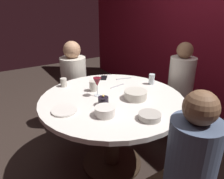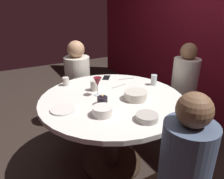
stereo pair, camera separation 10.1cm
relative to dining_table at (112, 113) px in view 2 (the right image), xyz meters
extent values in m
plane|color=#2D231E|center=(0.00, 0.00, -0.60)|extent=(8.00, 8.00, 0.00)
cylinder|color=silver|center=(0.00, 0.00, 0.14)|extent=(1.31, 1.31, 0.04)
cylinder|color=#332319|center=(0.00, 0.00, -0.24)|extent=(0.14, 0.14, 0.72)
cylinder|color=#2D2116|center=(0.00, 0.00, -0.58)|extent=(0.60, 0.60, 0.03)
cube|color=#3F2D1E|center=(-0.90, 0.00, -0.15)|extent=(0.40, 0.40, 0.04)
cylinder|color=beige|center=(-0.90, 0.00, 0.11)|extent=(0.31, 0.31, 0.46)
sphere|color=tan|center=(-0.90, 0.00, 0.43)|extent=(0.21, 0.21, 0.21)
cylinder|color=#332319|center=(-1.07, -0.17, -0.38)|extent=(0.04, 0.04, 0.43)
cylinder|color=#332319|center=(-0.73, -0.17, -0.38)|extent=(0.04, 0.04, 0.43)
cylinder|color=#332319|center=(-1.07, 0.17, -0.38)|extent=(0.04, 0.04, 0.43)
cylinder|color=#332319|center=(-0.73, 0.17, -0.38)|extent=(0.04, 0.04, 0.43)
cube|color=#3F2D1E|center=(0.00, 0.92, -0.15)|extent=(0.40, 0.40, 0.04)
cylinder|color=beige|center=(0.00, 0.92, 0.14)|extent=(0.28, 0.28, 0.53)
sphere|color=#8C6647|center=(0.00, 0.92, 0.49)|extent=(0.17, 0.17, 0.17)
cylinder|color=#332319|center=(-0.17, 1.09, -0.38)|extent=(0.04, 0.04, 0.43)
cylinder|color=#332319|center=(-0.17, 0.75, -0.38)|extent=(0.04, 0.04, 0.43)
cylinder|color=#332319|center=(0.17, 1.09, -0.38)|extent=(0.04, 0.04, 0.43)
cylinder|color=#332319|center=(0.17, 0.75, -0.38)|extent=(0.04, 0.04, 0.43)
cylinder|color=#475670|center=(0.89, 0.00, 0.12)|extent=(0.30, 0.30, 0.49)
sphere|color=brown|center=(0.89, 0.00, 0.45)|extent=(0.20, 0.20, 0.20)
cylinder|color=black|center=(0.09, -0.14, 0.20)|extent=(0.09, 0.09, 0.07)
sphere|color=#F9D159|center=(0.09, -0.14, 0.24)|extent=(0.02, 0.02, 0.02)
cylinder|color=silver|center=(-0.11, -0.09, 0.16)|extent=(0.06, 0.06, 0.01)
cylinder|color=silver|center=(-0.11, -0.09, 0.21)|extent=(0.01, 0.01, 0.09)
cone|color=maroon|center=(-0.11, -0.09, 0.30)|extent=(0.08, 0.08, 0.08)
cylinder|color=silver|center=(0.02, -0.46, 0.17)|extent=(0.21, 0.21, 0.01)
cube|color=black|center=(-0.50, 0.20, 0.16)|extent=(0.15, 0.14, 0.01)
cylinder|color=beige|center=(0.13, 0.17, 0.20)|extent=(0.20, 0.20, 0.07)
cylinder|color=#B2ADA3|center=(0.47, 0.04, 0.18)|extent=(0.17, 0.17, 0.05)
cylinder|color=silver|center=(0.25, -0.22, 0.19)|extent=(0.16, 0.16, 0.07)
cylinder|color=beige|center=(-0.50, -0.27, 0.20)|extent=(0.07, 0.07, 0.09)
cylinder|color=silver|center=(-0.07, 0.53, 0.21)|extent=(0.06, 0.06, 0.11)
cylinder|color=beige|center=(-0.23, -0.07, 0.21)|extent=(0.08, 0.08, 0.10)
cube|color=#B7B7BC|center=(-0.35, 0.38, 0.16)|extent=(0.06, 0.18, 0.01)
cube|color=#B7B7BC|center=(-0.21, 0.19, 0.16)|extent=(0.04, 0.18, 0.01)
camera|label=1|loc=(1.51, -0.94, 0.99)|focal=34.50mm
camera|label=2|loc=(1.56, -0.86, 0.99)|focal=34.50mm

